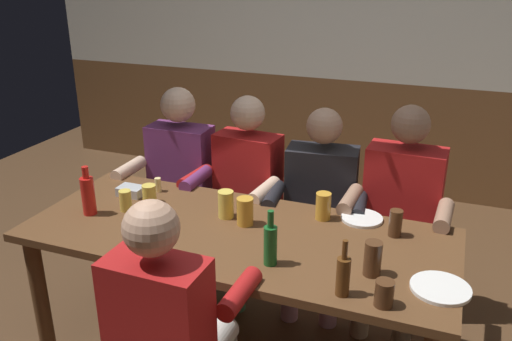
% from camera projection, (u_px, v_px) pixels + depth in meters
% --- Properties ---
extents(back_wall_wainscot, '(5.75, 0.12, 0.98)m').
position_uv_depth(back_wall_wainscot, '(345.00, 133.00, 4.81)').
color(back_wall_wainscot, brown).
rests_on(back_wall_wainscot, ground_plane).
extents(dining_table, '(2.06, 0.85, 0.72)m').
position_uv_depth(dining_table, '(237.00, 248.00, 2.60)').
color(dining_table, brown).
rests_on(dining_table, ground_plane).
extents(person_0, '(0.54, 0.49, 1.21)m').
position_uv_depth(person_0, '(176.00, 174.00, 3.39)').
color(person_0, '#6B2D66').
rests_on(person_0, ground_plane).
extents(person_1, '(0.56, 0.54, 1.20)m').
position_uv_depth(person_1, '(242.00, 187.00, 3.23)').
color(person_1, '#AD1919').
rests_on(person_1, ground_plane).
extents(person_2, '(0.57, 0.55, 1.17)m').
position_uv_depth(person_2, '(319.00, 200.00, 3.08)').
color(person_2, black).
rests_on(person_2, ground_plane).
extents(person_3, '(0.56, 0.52, 1.23)m').
position_uv_depth(person_3, '(400.00, 207.00, 2.92)').
color(person_3, '#AD1919').
rests_on(person_3, ground_plane).
extents(person_4, '(0.52, 0.50, 1.20)m').
position_uv_depth(person_4, '(171.00, 323.00, 2.04)').
color(person_4, '#AD1919').
rests_on(person_4, ground_plane).
extents(table_candle, '(0.04, 0.04, 0.08)m').
position_uv_depth(table_candle, '(158.00, 185.00, 3.00)').
color(table_candle, '#F9E08C').
rests_on(table_candle, dining_table).
extents(condiment_caddy, '(0.14, 0.10, 0.05)m').
position_uv_depth(condiment_caddy, '(131.00, 191.00, 2.96)').
color(condiment_caddy, '#B2B7BC').
rests_on(condiment_caddy, dining_table).
extents(plate_0, '(0.21, 0.21, 0.01)m').
position_uv_depth(plate_0, '(362.00, 218.00, 2.68)').
color(plate_0, white).
rests_on(plate_0, dining_table).
extents(plate_1, '(0.24, 0.24, 0.01)m').
position_uv_depth(plate_1, '(440.00, 288.00, 2.11)').
color(plate_1, white).
rests_on(plate_1, dining_table).
extents(bottle_0, '(0.05, 0.05, 0.24)m').
position_uv_depth(bottle_0, '(343.00, 275.00, 2.06)').
color(bottle_0, '#593314').
rests_on(bottle_0, dining_table).
extents(bottle_1, '(0.07, 0.07, 0.26)m').
position_uv_depth(bottle_1, '(88.00, 195.00, 2.71)').
color(bottle_1, red).
rests_on(bottle_1, dining_table).
extents(bottle_2, '(0.06, 0.06, 0.25)m').
position_uv_depth(bottle_2, '(270.00, 243.00, 2.26)').
color(bottle_2, '#195923').
rests_on(bottle_2, dining_table).
extents(pint_glass_0, '(0.07, 0.07, 0.15)m').
position_uv_depth(pint_glass_0, '(373.00, 259.00, 2.19)').
color(pint_glass_0, '#4C2D19').
rests_on(pint_glass_0, dining_table).
extents(pint_glass_1, '(0.08, 0.08, 0.14)m').
position_uv_depth(pint_glass_1, '(226.00, 204.00, 2.69)').
color(pint_glass_1, '#E5C64C').
rests_on(pint_glass_1, dining_table).
extents(pint_glass_2, '(0.06, 0.06, 0.11)m').
position_uv_depth(pint_glass_2, '(125.00, 201.00, 2.77)').
color(pint_glass_2, '#E5C64C').
rests_on(pint_glass_2, dining_table).
extents(pint_glass_3, '(0.07, 0.07, 0.10)m').
position_uv_depth(pint_glass_3, '(149.00, 194.00, 2.86)').
color(pint_glass_3, '#E5C64C').
rests_on(pint_glass_3, dining_table).
extents(pint_glass_4, '(0.06, 0.06, 0.10)m').
position_uv_depth(pint_glass_4, '(153.00, 235.00, 2.43)').
color(pint_glass_4, gold).
rests_on(pint_glass_4, dining_table).
extents(pint_glass_5, '(0.08, 0.08, 0.14)m').
position_uv_depth(pint_glass_5, '(245.00, 211.00, 2.61)').
color(pint_glass_5, gold).
rests_on(pint_glass_5, dining_table).
extents(pint_glass_6, '(0.07, 0.07, 0.10)m').
position_uv_depth(pint_glass_6, '(384.00, 293.00, 2.00)').
color(pint_glass_6, '#4C2D19').
rests_on(pint_glass_6, dining_table).
extents(pint_glass_7, '(0.08, 0.08, 0.14)m').
position_uv_depth(pint_glass_7, '(323.00, 206.00, 2.67)').
color(pint_glass_7, gold).
rests_on(pint_glass_7, dining_table).
extents(pint_glass_8, '(0.06, 0.06, 0.13)m').
position_uv_depth(pint_glass_8, '(396.00, 223.00, 2.51)').
color(pint_glass_8, '#4C2D19').
rests_on(pint_glass_8, dining_table).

